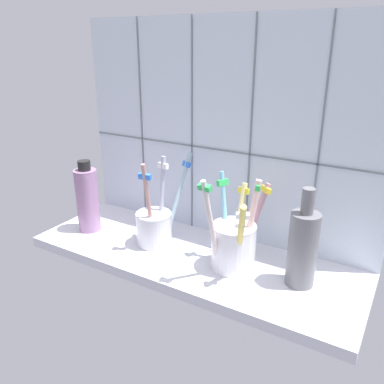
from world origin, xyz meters
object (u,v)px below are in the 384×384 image
at_px(toothbrush_cup_right, 235,241).
at_px(soap_bottle, 87,199).
at_px(ceramic_vase, 303,247).
at_px(toothbrush_cup_left, 156,224).

bearing_deg(toothbrush_cup_right, soap_bottle, -176.19).
bearing_deg(soap_bottle, ceramic_vase, 3.75).
relative_size(toothbrush_cup_right, ceramic_vase, 1.08).
bearing_deg(toothbrush_cup_left, ceramic_vase, 1.07).
bearing_deg(toothbrush_cup_left, soap_bottle, -171.40).
height_order(toothbrush_cup_left, toothbrush_cup_right, toothbrush_cup_right).
bearing_deg(soap_bottle, toothbrush_cup_left, 8.60).
height_order(toothbrush_cup_left, ceramic_vase, toothbrush_cup_left).
relative_size(toothbrush_cup_left, ceramic_vase, 1.04).
bearing_deg(toothbrush_cup_right, ceramic_vase, 3.59).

